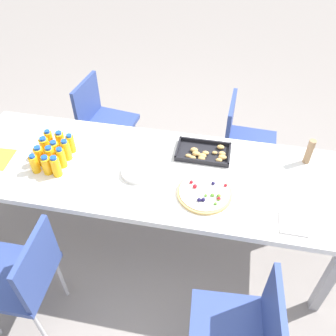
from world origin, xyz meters
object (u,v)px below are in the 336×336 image
at_px(chair_near_left, 24,275).
at_px(juice_bottle_4, 51,157).
at_px(plate_stack, 137,172).
at_px(cardboard_tube, 309,152).
at_px(juice_bottle_3, 40,156).
at_px(party_table, 151,176).
at_px(juice_bottle_2, 56,167).
at_px(juice_bottle_7, 55,150).
at_px(napkin_stack, 294,224).
at_px(chair_far_right, 242,138).
at_px(juice_bottle_9, 50,140).
at_px(chair_far_left, 102,118).
at_px(juice_bottle_8, 66,150).
at_px(juice_bottle_6, 45,148).
at_px(juice_bottle_10, 61,141).
at_px(juice_bottle_1, 47,165).
at_px(juice_bottle_5, 61,158).
at_px(juice_bottle_11, 71,144).
at_px(chair_near_right, 244,329).
at_px(snack_tray, 204,153).
at_px(juice_bottle_0, 35,164).

relative_size(chair_near_left, juice_bottle_4, 5.57).
height_order(plate_stack, cardboard_tube, cardboard_tube).
bearing_deg(juice_bottle_3, party_table, 6.20).
bearing_deg(juice_bottle_2, juice_bottle_7, 115.60).
bearing_deg(plate_stack, napkin_stack, -12.87).
xyz_separation_m(chair_far_right, juice_bottle_9, (-1.27, -0.65, 0.31)).
xyz_separation_m(chair_far_left, juice_bottle_8, (0.06, -0.77, 0.31)).
relative_size(juice_bottle_3, juice_bottle_6, 0.92).
distance_m(party_table, chair_near_left, 0.93).
height_order(party_table, juice_bottle_9, juice_bottle_9).
bearing_deg(chair_far_right, juice_bottle_10, -58.82).
relative_size(chair_far_right, juice_bottle_4, 5.57).
height_order(chair_far_left, juice_bottle_9, juice_bottle_9).
distance_m(plate_stack, napkin_stack, 0.96).
distance_m(juice_bottle_8, napkin_stack, 1.44).
xyz_separation_m(juice_bottle_2, juice_bottle_4, (-0.07, 0.08, 0.00)).
height_order(juice_bottle_1, juice_bottle_10, juice_bottle_10).
relative_size(juice_bottle_4, plate_stack, 0.78).
bearing_deg(juice_bottle_2, juice_bottle_5, 89.24).
height_order(juice_bottle_9, juice_bottle_11, juice_bottle_9).
bearing_deg(juice_bottle_11, napkin_stack, -13.67).
height_order(chair_near_right, juice_bottle_7, juice_bottle_7).
bearing_deg(snack_tray, chair_near_left, -133.54).
xyz_separation_m(chair_far_left, juice_bottle_10, (-0.01, -0.69, 0.31)).
height_order(juice_bottle_9, juice_bottle_10, juice_bottle_9).
distance_m(juice_bottle_4, juice_bottle_6, 0.10).
relative_size(party_table, juice_bottle_3, 18.04).
bearing_deg(juice_bottle_1, juice_bottle_6, 117.49).
relative_size(juice_bottle_2, juice_bottle_10, 1.00).
xyz_separation_m(juice_bottle_1, juice_bottle_6, (-0.07, 0.14, 0.01)).
height_order(juice_bottle_8, snack_tray, juice_bottle_8).
relative_size(chair_far_right, juice_bottle_9, 5.54).
height_order(chair_near_left, juice_bottle_5, juice_bottle_5).
height_order(juice_bottle_3, cardboard_tube, cardboard_tube).
bearing_deg(juice_bottle_8, juice_bottle_0, -134.52).
relative_size(chair_far_right, juice_bottle_8, 5.51).
relative_size(chair_far_left, cardboard_tube, 4.71).
distance_m(juice_bottle_9, napkin_stack, 1.60).
bearing_deg(juice_bottle_7, juice_bottle_5, -42.97).
distance_m(juice_bottle_8, juice_bottle_9, 0.16).
height_order(chair_near_left, plate_stack, chair_near_left).
distance_m(party_table, juice_bottle_8, 0.57).
bearing_deg(chair_near_right, juice_bottle_2, 58.04).
bearing_deg(juice_bottle_6, juice_bottle_5, -26.26).
relative_size(chair_far_right, plate_stack, 4.35).
bearing_deg(cardboard_tube, juice_bottle_2, -164.70).
bearing_deg(juice_bottle_3, cardboard_tube, 11.48).
distance_m(chair_far_left, juice_bottle_4, 0.90).
bearing_deg(chair_far_left, cardboard_tube, 80.17).
xyz_separation_m(juice_bottle_3, juice_bottle_8, (0.15, 0.08, 0.01)).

